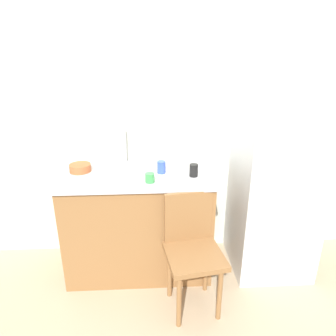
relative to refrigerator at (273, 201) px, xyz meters
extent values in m
plane|color=tan|center=(-0.79, -0.63, -0.64)|extent=(8.00, 8.00, 0.00)
cube|color=silver|center=(-0.79, 0.37, 0.68)|extent=(4.80, 0.10, 2.64)
cube|color=olive|center=(-1.15, 0.02, -0.19)|extent=(1.20, 0.60, 0.88)
cube|color=#B7B7BC|center=(-1.15, 0.02, 0.27)|extent=(1.24, 0.64, 0.04)
cylinder|color=#B7B7BC|center=(-1.26, 0.27, 0.44)|extent=(0.02, 0.02, 0.30)
cube|color=silver|center=(0.00, 0.00, 0.00)|extent=(0.64, 0.63, 1.27)
cylinder|color=olive|center=(-0.86, -0.66, -0.41)|extent=(0.04, 0.04, 0.45)
cylinder|color=olive|center=(-0.56, -0.61, -0.41)|extent=(0.04, 0.04, 0.45)
cylinder|color=olive|center=(-0.91, -0.37, -0.41)|extent=(0.04, 0.04, 0.45)
cylinder|color=olive|center=(-0.61, -0.32, -0.41)|extent=(0.04, 0.04, 0.45)
cube|color=olive|center=(-0.74, -0.49, -0.17)|extent=(0.46, 0.46, 0.04)
cube|color=olive|center=(-0.77, -0.31, 0.05)|extent=(0.36, 0.09, 0.40)
cylinder|color=#B25B33|center=(-1.61, 0.06, 0.32)|extent=(0.17, 0.17, 0.06)
cylinder|color=green|center=(-1.05, -0.19, 0.32)|extent=(0.07, 0.07, 0.07)
cylinder|color=black|center=(-0.70, -0.09, 0.34)|extent=(0.07, 0.07, 0.10)
cylinder|color=blue|center=(-0.95, -0.01, 0.34)|extent=(0.07, 0.07, 0.10)
camera|label=1|loc=(-1.03, -2.34, 1.25)|focal=33.46mm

